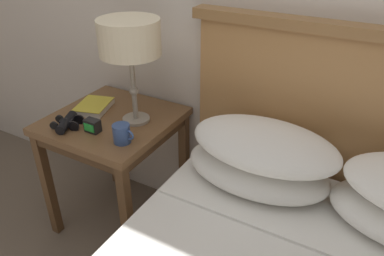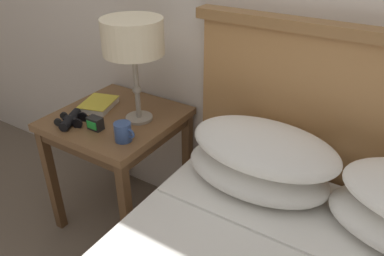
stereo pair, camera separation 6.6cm
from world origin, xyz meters
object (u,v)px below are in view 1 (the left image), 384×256
Objects in this scene: coffee_mug at (122,134)px; table_lamp at (130,40)px; alarm_clock at (92,126)px; book_on_nightstand at (93,106)px; binoculars_pair at (67,122)px; nightstand at (114,133)px.

table_lamp is at bearing 110.05° from coffee_mug.
coffee_mug reaches higher than alarm_clock.
book_on_nightstand is 1.38× the size of binoculars_pair.
coffee_mug reaches higher than binoculars_pair.
book_on_nightstand is at bearing 151.65° from coffee_mug.
binoculars_pair is 0.14m from alarm_clock.
binoculars_pair is at bearing -139.32° from table_lamp.
binoculars_pair is 0.31m from coffee_mug.
coffee_mug is 1.47× the size of alarm_clock.
book_on_nightstand is at bearing 170.38° from nightstand.
table_lamp reaches higher than binoculars_pair.
coffee_mug is (0.31, 0.02, 0.02)m from binoculars_pair.
coffee_mug is (0.07, -0.19, -0.35)m from table_lamp.
alarm_clock reaches higher than nightstand.
alarm_clock is (-0.11, -0.18, -0.36)m from table_lamp.
book_on_nightstand is at bearing 95.32° from binoculars_pair.
nightstand is at bearing 55.06° from binoculars_pair.
table_lamp is at bearing 59.70° from alarm_clock.
alarm_clock is at bearing 178.06° from coffee_mug.
alarm_clock is at bearing -120.30° from table_lamp.
nightstand is 0.50m from table_lamp.
binoculars_pair is at bearing -176.53° from coffee_mug.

